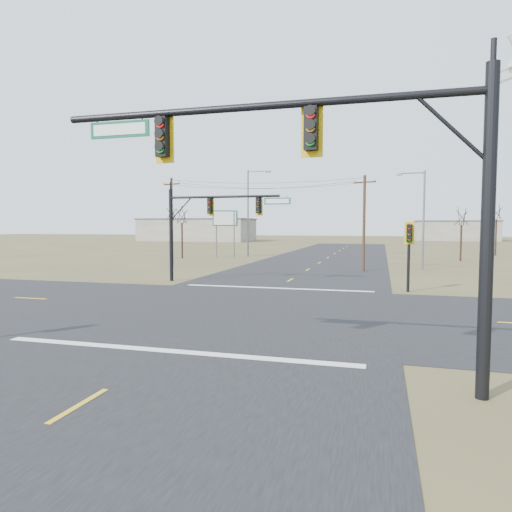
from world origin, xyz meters
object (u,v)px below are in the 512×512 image
Objects in this scene: mast_arm_near at (328,163)px; highway_sign at (225,224)px; utility_pole_near at (364,221)px; pedestal_signal_ne at (409,240)px; bare_tree_b at (172,212)px; bare_tree_c at (462,216)px; bare_tree_a at (182,214)px; mast_arm_far at (212,214)px; streetlight_a at (421,214)px; streetlight_c at (250,208)px; utility_pole_far at (172,220)px; bare_tree_d at (497,211)px.

highway_sign is (-17.71, 42.96, -1.32)m from mast_arm_near.
pedestal_signal_ne is at bearing -75.61° from utility_pole_near.
mast_arm_near is at bearing -60.27° from bare_tree_b.
bare_tree_b is at bearing 171.93° from bare_tree_c.
bare_tree_a reaches higher than highway_sign.
streetlight_a is at bearing 59.06° from mast_arm_far.
bare_tree_b is (-32.67, 17.05, 0.89)m from streetlight_a.
mast_arm_far is 24.21m from bare_tree_a.
streetlight_c is 1.72× the size of bare_tree_c.
mast_arm_near is 45.38m from bare_tree_a.
utility_pole_near is (-0.20, 29.17, -1.14)m from mast_arm_near.
streetlight_a is 1.38× the size of bare_tree_c.
utility_pole_far is 0.98× the size of streetlight_a.
mast_arm_far is 32.04m from bare_tree_c.
streetlight_a is 36.86m from bare_tree_b.
bare_tree_c is at bearing -8.07° from bare_tree_b.
streetlight_c is 1.64× the size of bare_tree_a.
pedestal_signal_ne is at bearing -30.69° from utility_pole_far.
bare_tree_b is at bearing 137.40° from mast_arm_far.
mast_arm_near is at bearing -60.87° from bare_tree_a.
mast_arm_far is 44.82m from bare_tree_d.
bare_tree_a is (-26.76, 7.68, 0.36)m from streetlight_a.
mast_arm_far is 1.31× the size of bare_tree_a.
utility_pole_near reaches higher than bare_tree_c.
utility_pole_near is 17.62m from bare_tree_c.
utility_pole_near is 0.94× the size of streetlight_a.
highway_sign is 12.06m from bare_tree_b.
mast_arm_far is at bearing -119.65° from streetlight_a.
highway_sign is (-17.51, 13.78, -0.18)m from utility_pole_near.
highway_sign is 35.69m from bare_tree_d.
bare_tree_d is at bearing 76.94° from pedestal_signal_ne.
bare_tree_a reaches higher than mast_arm_far.
bare_tree_c is at bearing 84.62° from streetlight_a.
bare_tree_b is 1.01× the size of bare_tree_d.
streetlight_c is (-17.88, 27.56, 3.07)m from pedestal_signal_ne.
utility_pole_far reaches higher than bare_tree_d.
mast_arm_far is 1.21× the size of bare_tree_b.
pedestal_signal_ne is 0.63× the size of bare_tree_a.
mast_arm_far reaches higher than highway_sign.
pedestal_signal_ne is 0.66× the size of bare_tree_c.
bare_tree_a is at bearing 109.11° from utility_pole_far.
highway_sign is 0.66× the size of streetlight_a.
utility_pole_far is 1.35× the size of bare_tree_c.
bare_tree_a is (-7.08, -5.13, -0.86)m from streetlight_c.
streetlight_a reaches higher than mast_arm_far.
bare_tree_d reaches higher than pedestal_signal_ne.
mast_arm_far is 35.29m from bare_tree_b.
streetlight_a is 1.22× the size of bare_tree_d.
streetlight_a reaches higher than utility_pole_far.
mast_arm_far is at bearing 179.71° from pedestal_signal_ne.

